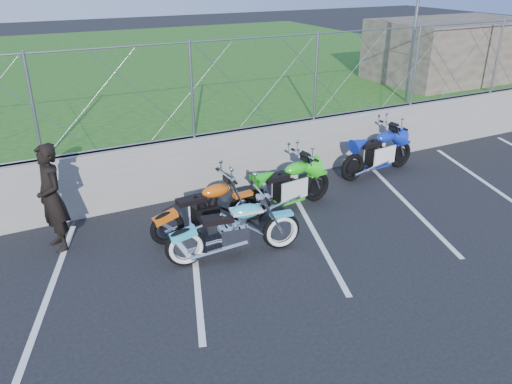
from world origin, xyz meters
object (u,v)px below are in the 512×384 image
cruiser_turquoise (236,232)px  person_standing (52,198)px  naked_orange (208,211)px  sportbike_blue (379,154)px  sportbike_green (289,188)px

cruiser_turquoise → person_standing: bearing=155.5°
naked_orange → cruiser_turquoise: bearing=-86.3°
naked_orange → sportbike_blue: bearing=7.1°
cruiser_turquoise → sportbike_green: cruiser_turquoise is taller
cruiser_turquoise → sportbike_green: bearing=42.0°
sportbike_green → person_standing: person_standing is taller
cruiser_turquoise → sportbike_green: size_ratio=1.09×
cruiser_turquoise → sportbike_green: 2.09m
naked_orange → person_standing: (-2.58, 0.73, 0.50)m
sportbike_green → sportbike_blue: bearing=6.8°
sportbike_blue → person_standing: person_standing is taller
person_standing → cruiser_turquoise: bearing=43.6°
sportbike_blue → person_standing: size_ratio=1.16×
cruiser_turquoise → person_standing: (-2.70, 1.71, 0.49)m
sportbike_blue → person_standing: 7.36m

